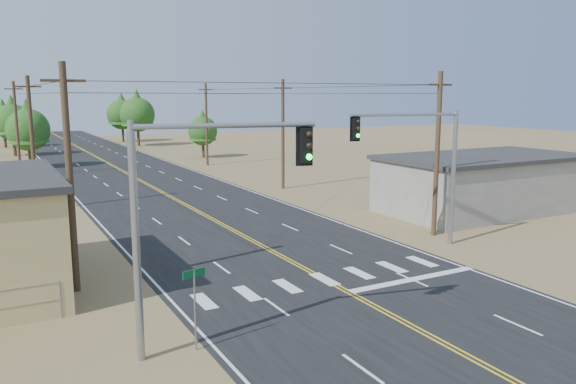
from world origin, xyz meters
TOP-DOWN VIEW (x-y plane):
  - ground at (0.00, 0.00)m, footprint 220.00×220.00m
  - road at (0.00, 30.00)m, footprint 15.00×200.00m
  - building_right at (19.00, 16.00)m, footprint 15.00×8.00m
  - utility_pole_left_near at (-10.50, 12.00)m, footprint 1.80×0.30m
  - utility_pole_left_mid at (-10.50, 32.00)m, footprint 1.80×0.30m
  - utility_pole_left_far at (-10.50, 52.00)m, footprint 1.80×0.30m
  - utility_pole_right_near at (10.50, 12.00)m, footprint 1.80×0.30m
  - utility_pole_right_mid at (10.50, 32.00)m, footprint 1.80×0.30m
  - utility_pole_right_far at (10.50, 52.00)m, footprint 1.80×0.30m
  - signal_mast_left at (-7.95, 3.62)m, footprint 5.96×1.66m
  - signal_mast_right at (8.03, 10.33)m, footprint 6.58×1.40m
  - street_sign at (-7.80, 3.82)m, footprint 0.84×0.22m
  - tree_left_near at (-9.00, 59.23)m, footprint 4.95×4.95m
  - tree_left_mid at (-9.90, 75.03)m, footprint 5.19×5.19m
  - tree_left_far at (-10.61, 89.85)m, footprint 4.84×4.84m
  - tree_right_near at (12.93, 60.13)m, footprint 4.00×4.00m
  - tree_right_mid at (9.44, 82.44)m, footprint 5.76×5.76m
  - tree_right_far at (9.00, 92.30)m, footprint 5.46×5.46m

SIDE VIEW (x-z plane):
  - ground at x=0.00m, z-range 0.00..0.00m
  - road at x=0.00m, z-range 0.00..0.02m
  - street_sign at x=-7.80m, z-range 0.49..3.36m
  - building_right at x=19.00m, z-range 0.00..4.00m
  - tree_right_near at x=12.93m, z-range 0.74..7.40m
  - tree_left_far at x=-10.61m, z-range 0.90..8.97m
  - tree_left_near at x=-9.00m, z-range 0.92..9.17m
  - utility_pole_left_near at x=-10.50m, z-range 0.12..10.12m
  - utility_pole_left_mid at x=-10.50m, z-range 0.12..10.12m
  - utility_pole_left_far at x=-10.50m, z-range 0.12..10.12m
  - utility_pole_right_near at x=10.50m, z-range 0.12..10.12m
  - utility_pole_right_mid at x=10.50m, z-range 0.12..10.12m
  - utility_pole_right_far at x=10.50m, z-range 0.12..10.12m
  - signal_mast_right at x=8.03m, z-range 1.39..9.14m
  - signal_mast_left at x=-7.95m, z-range 1.35..9.21m
  - tree_left_mid at x=-9.90m, z-range 0.97..9.62m
  - tree_right_far at x=9.00m, z-range 1.02..10.11m
  - tree_right_mid at x=9.44m, z-range 1.07..10.67m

